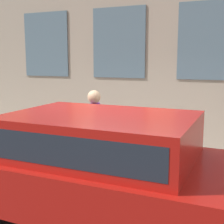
{
  "coord_description": "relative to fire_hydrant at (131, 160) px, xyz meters",
  "views": [
    {
      "loc": [
        -4.84,
        -2.04,
        2.34
      ],
      "look_at": [
        0.54,
        0.31,
        1.36
      ],
      "focal_mm": 50.0,
      "sensor_mm": 36.0,
      "label": 1
    }
  ],
  "objects": [
    {
      "name": "sidewalk",
      "position": [
        0.99,
        0.11,
        -0.43
      ],
      "size": [
        2.91,
        60.0,
        0.12
      ],
      "color": "#B2ADA3",
      "rests_on": "ground_plane"
    },
    {
      "name": "fire_hydrant",
      "position": [
        0.0,
        0.0,
        0.0
      ],
      "size": [
        0.28,
        0.41,
        0.73
      ],
      "color": "red",
      "rests_on": "sidewalk"
    },
    {
      "name": "ground_plane",
      "position": [
        -0.46,
        0.11,
        -0.49
      ],
      "size": [
        80.0,
        80.0,
        0.0
      ],
      "primitive_type": "plane",
      "color": "#38383A"
    },
    {
      "name": "parked_car_red_near",
      "position": [
        -1.6,
        -0.15,
        0.43
      ],
      "size": [
        1.97,
        5.14,
        1.63
      ],
      "color": "black",
      "rests_on": "ground_plane"
    },
    {
      "name": "person",
      "position": [
        0.15,
        0.84,
        0.61
      ],
      "size": [
        0.4,
        0.26,
        1.64
      ],
      "rotation": [
        0.0,
        0.0,
        -1.52
      ],
      "color": "#998466",
      "rests_on": "sidewalk"
    }
  ]
}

